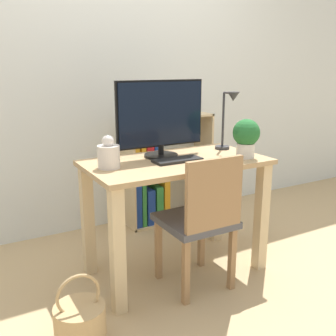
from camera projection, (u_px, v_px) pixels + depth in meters
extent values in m
plane|color=tan|center=(175.00, 269.00, 2.61)|extent=(10.00, 10.00, 0.00)
cube|color=silver|center=(113.00, 67.00, 3.11)|extent=(8.00, 0.05, 2.60)
cube|color=tan|center=(176.00, 162.00, 2.43)|extent=(1.11, 0.60, 0.03)
cube|color=#D8BC8C|center=(118.00, 252.00, 2.07)|extent=(0.07, 0.07, 0.72)
cube|color=#D8BC8C|center=(261.00, 217.00, 2.55)|extent=(0.07, 0.07, 0.72)
cube|color=#D8BC8C|center=(88.00, 221.00, 2.49)|extent=(0.07, 0.07, 0.72)
cube|color=#D8BC8C|center=(216.00, 196.00, 2.97)|extent=(0.07, 0.07, 0.72)
cylinder|color=black|center=(161.00, 155.00, 2.51)|extent=(0.22, 0.22, 0.02)
cylinder|color=black|center=(161.00, 149.00, 2.50)|extent=(0.04, 0.04, 0.06)
cube|color=black|center=(160.00, 114.00, 2.44)|extent=(0.60, 0.02, 0.41)
cube|color=black|center=(161.00, 114.00, 2.44)|extent=(0.57, 0.03, 0.39)
cube|color=black|center=(177.00, 160.00, 2.38)|extent=(0.30, 0.12, 0.02)
cylinder|color=silver|center=(109.00, 157.00, 2.22)|extent=(0.13, 0.13, 0.13)
sphere|color=silver|center=(108.00, 141.00, 2.19)|extent=(0.07, 0.07, 0.07)
cylinder|color=#2D2D33|center=(222.00, 147.00, 2.74)|extent=(0.10, 0.10, 0.02)
cylinder|color=#2D2D33|center=(223.00, 120.00, 2.69)|extent=(0.02, 0.02, 0.37)
cylinder|color=#2D2D33|center=(229.00, 93.00, 2.60)|extent=(0.01, 0.10, 0.01)
cone|color=#2D2D33|center=(233.00, 97.00, 2.56)|extent=(0.08, 0.08, 0.06)
cylinder|color=silver|center=(245.00, 150.00, 2.47)|extent=(0.11, 0.11, 0.09)
sphere|color=#23662D|center=(246.00, 133.00, 2.45)|extent=(0.17, 0.17, 0.17)
cube|color=#4C4C51|center=(195.00, 221.00, 2.34)|extent=(0.40, 0.40, 0.04)
cube|color=#9E754C|center=(214.00, 194.00, 2.13)|extent=(0.36, 0.03, 0.40)
cube|color=#9E754C|center=(186.00, 272.00, 2.19)|extent=(0.04, 0.04, 0.39)
cube|color=#9E754C|center=(232.00, 259.00, 2.34)|extent=(0.04, 0.04, 0.39)
cube|color=#9E754C|center=(158.00, 249.00, 2.46)|extent=(0.04, 0.04, 0.39)
cube|color=#9E754C|center=(201.00, 238.00, 2.61)|extent=(0.04, 0.04, 0.39)
cube|color=#D8BC8C|center=(128.00, 174.00, 3.18)|extent=(0.02, 0.28, 0.92)
cube|color=#D8BC8C|center=(203.00, 163.00, 3.54)|extent=(0.02, 0.28, 0.92)
cube|color=#D8BC8C|center=(167.00, 217.00, 3.47)|extent=(0.76, 0.28, 0.02)
cube|color=#D8BC8C|center=(167.00, 116.00, 3.25)|extent=(0.76, 0.28, 0.02)
cube|color=#D8BC8C|center=(167.00, 168.00, 3.36)|extent=(0.72, 0.28, 0.02)
cube|color=navy|center=(133.00, 201.00, 3.27)|extent=(0.05, 0.24, 0.40)
cube|color=#2D7F38|center=(139.00, 202.00, 3.29)|extent=(0.04, 0.24, 0.37)
cube|color=navy|center=(146.00, 204.00, 3.33)|extent=(0.07, 0.24, 0.30)
cube|color=#2D7F38|center=(154.00, 202.00, 3.37)|extent=(0.06, 0.24, 0.32)
cube|color=orange|center=(161.00, 199.00, 3.40)|extent=(0.05, 0.24, 0.36)
cube|color=orange|center=(132.00, 152.00, 3.16)|extent=(0.04, 0.24, 0.34)
cube|color=orange|center=(138.00, 155.00, 3.19)|extent=(0.04, 0.24, 0.28)
cube|color=red|center=(144.00, 155.00, 3.22)|extent=(0.06, 0.24, 0.26)
cube|color=navy|center=(151.00, 152.00, 3.25)|extent=(0.05, 0.24, 0.30)
cylinder|color=tan|center=(80.00, 323.00, 1.91)|extent=(0.25, 0.25, 0.19)
torus|color=tan|center=(78.00, 295.00, 1.87)|extent=(0.22, 0.02, 0.22)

